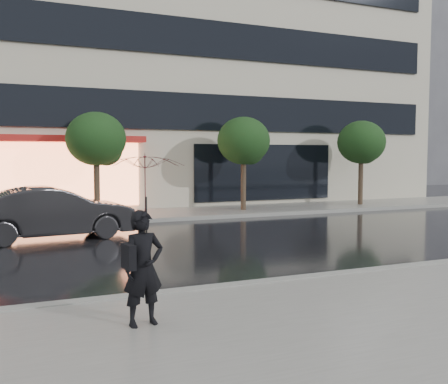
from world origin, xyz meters
TOP-DOWN VIEW (x-y plane):
  - ground at (0.00, 0.00)m, footprint 120.00×120.00m
  - sidewalk_near at (0.00, -3.25)m, footprint 60.00×4.50m
  - sidewalk_far at (0.00, 10.25)m, footprint 60.00×3.50m
  - curb_near at (0.00, -1.00)m, footprint 60.00×0.25m
  - curb_far at (0.00, 8.50)m, footprint 60.00×0.25m
  - office_building at (-0.00, 17.97)m, footprint 30.00×12.76m
  - bg_building_right at (26.00, 28.00)m, footprint 12.00×12.00m
  - tree_mid_west at (-2.94, 10.03)m, footprint 2.20×2.20m
  - tree_mid_east at (3.06, 10.03)m, footprint 2.20×2.20m
  - tree_far_east at (9.06, 10.03)m, footprint 2.20×2.20m
  - parked_car at (-4.81, 6.00)m, footprint 4.70×2.06m
  - pedestrian_with_umbrella at (-4.21, -2.43)m, footprint 1.16×1.17m

SIDE VIEW (x-z plane):
  - ground at x=0.00m, z-range 0.00..0.00m
  - sidewalk_near at x=0.00m, z-range 0.00..0.12m
  - sidewalk_far at x=0.00m, z-range 0.00..0.12m
  - curb_near at x=0.00m, z-range 0.00..0.14m
  - curb_far at x=0.00m, z-range 0.00..0.14m
  - parked_car at x=-4.81m, z-range 0.00..1.50m
  - pedestrian_with_umbrella at x=-4.21m, z-range 0.53..2.83m
  - tree_mid_west at x=-2.94m, z-range 0.93..4.92m
  - tree_mid_east at x=3.06m, z-range 0.93..4.92m
  - tree_far_east at x=9.06m, z-range 0.93..4.92m
  - bg_building_right at x=26.00m, z-range 0.00..16.00m
  - office_building at x=0.00m, z-range 0.00..18.00m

